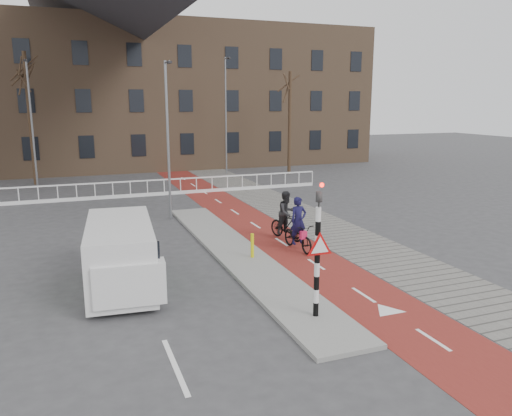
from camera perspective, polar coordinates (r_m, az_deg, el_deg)
name	(u,v)px	position (r m, az deg, el deg)	size (l,w,h in m)	color
ground	(303,290)	(15.28, 5.34, -9.33)	(120.00, 120.00, 0.00)	#38383A
bike_lane	(241,216)	(24.69, -1.71, -0.92)	(2.50, 60.00, 0.01)	maroon
sidewalk	(293,212)	(25.71, 4.20, -0.42)	(3.00, 60.00, 0.01)	slate
curb_island	(238,254)	(18.50, -2.08, -5.23)	(1.80, 16.00, 0.12)	gray
traffic_signal	(318,247)	(12.67, 7.09, -4.40)	(0.80, 0.80, 3.68)	black
bollard	(252,245)	(17.75, -0.43, -4.30)	(0.12, 0.12, 0.87)	#D7CF0B
cyclist_near	(298,232)	(19.01, 4.85, -2.79)	(0.86, 2.03, 2.05)	black
cyclist_far	(287,220)	(20.40, 3.51, -1.33)	(1.13, 1.94, 2.00)	black
van	(120,254)	(15.63, -15.23, -5.10)	(2.29, 4.84, 2.02)	silver
railing	(95,194)	(30.24, -17.91, 1.49)	(28.00, 0.10, 0.99)	silver
townhouse_row	(104,74)	(44.92, -17.03, 14.46)	(46.00, 10.00, 15.90)	#7F6047
tree_mid	(30,120)	(36.92, -24.41, 9.19)	(0.26, 0.26, 8.75)	#322416
tree_right	(290,124)	(38.93, 3.87, 9.60)	(0.26, 0.26, 7.77)	#322416
streetlight_near	(168,142)	(23.83, -10.02, 7.39)	(0.12, 0.12, 7.37)	slate
streetlight_left	(32,127)	(34.17, -24.21, 8.47)	(0.12, 0.12, 8.05)	slate
streetlight_right	(226,117)	(38.87, -3.46, 10.36)	(0.12, 0.12, 8.80)	slate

